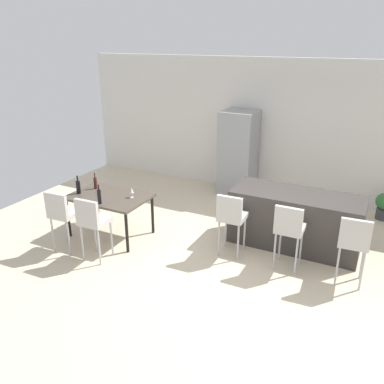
# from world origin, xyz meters

# --- Properties ---
(ground_plane) EXTENTS (10.00, 10.00, 0.00)m
(ground_plane) POSITION_xyz_m (0.00, 0.00, 0.00)
(ground_plane) COLOR beige
(back_wall) EXTENTS (10.00, 0.12, 2.90)m
(back_wall) POSITION_xyz_m (0.00, 2.96, 1.45)
(back_wall) COLOR silver
(back_wall) RESTS_ON ground_plane
(kitchen_island) EXTENTS (2.09, 0.85, 0.92)m
(kitchen_island) POSITION_xyz_m (0.65, 0.74, 0.46)
(kitchen_island) COLOR #383330
(kitchen_island) RESTS_ON ground_plane
(bar_chair_left) EXTENTS (0.41, 0.41, 1.05)m
(bar_chair_left) POSITION_xyz_m (-0.17, -0.07, 0.70)
(bar_chair_left) COLOR beige
(bar_chair_left) RESTS_ON ground_plane
(bar_chair_middle) EXTENTS (0.40, 0.40, 1.05)m
(bar_chair_middle) POSITION_xyz_m (0.73, -0.07, 0.70)
(bar_chair_middle) COLOR beige
(bar_chair_middle) RESTS_ON ground_plane
(bar_chair_right) EXTENTS (0.43, 0.43, 1.05)m
(bar_chair_right) POSITION_xyz_m (1.62, -0.07, 0.70)
(bar_chair_right) COLOR beige
(bar_chair_right) RESTS_ON ground_plane
(dining_table) EXTENTS (1.35, 0.89, 0.74)m
(dining_table) POSITION_xyz_m (-2.31, -0.36, 0.67)
(dining_table) COLOR #4C4238
(dining_table) RESTS_ON ground_plane
(dining_chair_near) EXTENTS (0.42, 0.42, 1.05)m
(dining_chair_near) POSITION_xyz_m (-2.61, -1.17, 0.70)
(dining_chair_near) COLOR beige
(dining_chair_near) RESTS_ON ground_plane
(dining_chair_far) EXTENTS (0.42, 0.42, 1.05)m
(dining_chair_far) POSITION_xyz_m (-2.00, -1.17, 0.70)
(dining_chair_far) COLOR beige
(dining_chair_far) RESTS_ON ground_plane
(wine_bottle_left) EXTENTS (0.07, 0.07, 0.32)m
(wine_bottle_left) POSITION_xyz_m (-2.84, -0.51, 0.86)
(wine_bottle_left) COLOR black
(wine_bottle_left) RESTS_ON dining_table
(wine_bottle_corner) EXTENTS (0.06, 0.06, 0.33)m
(wine_bottle_corner) POSITION_xyz_m (-2.22, -0.71, 0.87)
(wine_bottle_corner) COLOR black
(wine_bottle_corner) RESTS_ON dining_table
(wine_bottle_right) EXTENTS (0.06, 0.06, 0.30)m
(wine_bottle_right) POSITION_xyz_m (-2.73, -0.19, 0.85)
(wine_bottle_right) COLOR #471E19
(wine_bottle_right) RESTS_ON dining_table
(wine_glass_middle) EXTENTS (0.07, 0.07, 0.17)m
(wine_glass_middle) POSITION_xyz_m (-1.91, -0.25, 0.86)
(wine_glass_middle) COLOR silver
(wine_glass_middle) RESTS_ON dining_table
(refrigerator) EXTENTS (0.72, 0.68, 1.84)m
(refrigerator) POSITION_xyz_m (-1.05, 2.52, 0.92)
(refrigerator) COLOR #939699
(refrigerator) RESTS_ON ground_plane
(potted_plant) EXTENTS (0.32, 0.32, 0.53)m
(potted_plant) POSITION_xyz_m (1.94, 2.51, 0.30)
(potted_plant) COLOR #38383D
(potted_plant) RESTS_ON ground_plane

